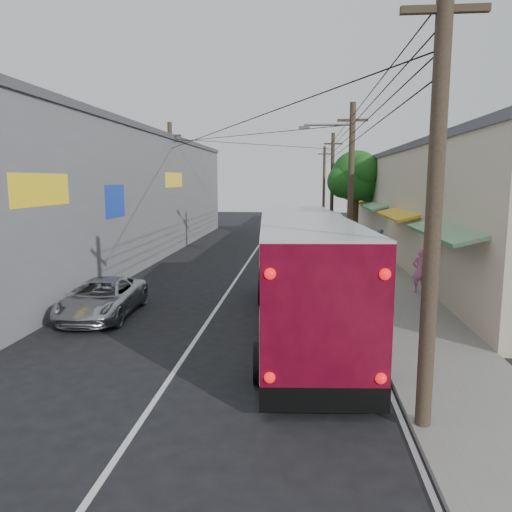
{
  "coord_description": "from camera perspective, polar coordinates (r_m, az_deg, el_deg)",
  "views": [
    {
      "loc": [
        2.98,
        -10.72,
        4.5
      ],
      "look_at": [
        1.28,
        7.51,
        1.7
      ],
      "focal_mm": 35.0,
      "sensor_mm": 36.0,
      "label": 1
    }
  ],
  "objects": [
    {
      "name": "parked_car_far",
      "position": [
        37.94,
        7.76,
        2.83
      ],
      "size": [
        1.96,
        4.29,
        1.36
      ],
      "primitive_type": "imported",
      "rotation": [
        0.0,
        0.0,
        -0.13
      ],
      "color": "#222227",
      "rests_on": "ground"
    },
    {
      "name": "street_tree",
      "position": [
        36.94,
        11.51,
        8.78
      ],
      "size": [
        4.4,
        4.0,
        6.6
      ],
      "color": "#3F2B19",
      "rests_on": "ground"
    },
    {
      "name": "jeepney",
      "position": [
        17.38,
        -17.15,
        -4.62
      ],
      "size": [
        2.2,
        4.5,
        1.23
      ],
      "primitive_type": "imported",
      "rotation": [
        0.0,
        0.0,
        0.04
      ],
      "color": "#B3B4BA",
      "rests_on": "ground"
    },
    {
      "name": "parked_suv",
      "position": [
        24.02,
        7.22,
        -0.31
      ],
      "size": [
        2.25,
        5.37,
        1.55
      ],
      "primitive_type": "imported",
      "rotation": [
        0.0,
        0.0,
        -0.02
      ],
      "color": "#9A99A1",
      "rests_on": "ground"
    },
    {
      "name": "parked_car_mid",
      "position": [
        33.72,
        7.57,
        2.15
      ],
      "size": [
        2.07,
        4.29,
        1.41
      ],
      "primitive_type": "imported",
      "rotation": [
        0.0,
        0.0,
        0.1
      ],
      "color": "#2B2A30",
      "rests_on": "ground"
    },
    {
      "name": "building_left",
      "position": [
        30.93,
        -16.57,
        6.76
      ],
      "size": [
        7.2,
        36.0,
        7.25
      ],
      "color": "gray",
      "rests_on": "ground"
    },
    {
      "name": "pedestrian_near",
      "position": [
        20.6,
        18.21,
        -1.57
      ],
      "size": [
        0.69,
        0.5,
        1.73
      ],
      "primitive_type": "imported",
      "rotation": [
        0.0,
        0.0,
        3.29
      ],
      "color": "pink",
      "rests_on": "sidewalk"
    },
    {
      "name": "coach_bus",
      "position": [
        15.09,
        5.3,
        -1.76
      ],
      "size": [
        3.43,
        12.02,
        3.42
      ],
      "rotation": [
        0.0,
        0.0,
        0.07
      ],
      "color": "silver",
      "rests_on": "ground"
    },
    {
      "name": "pedestrian_far",
      "position": [
        28.69,
        13.92,
        1.35
      ],
      "size": [
        1.04,
        0.98,
        1.69
      ],
      "primitive_type": "imported",
      "rotation": [
        0.0,
        0.0,
        2.56
      ],
      "color": "#9AB7E0",
      "rests_on": "sidewalk"
    },
    {
      "name": "building_right",
      "position": [
        33.71,
        19.17,
        5.91
      ],
      "size": [
        7.09,
        40.0,
        6.25
      ],
      "color": "#C0B998",
      "rests_on": "ground"
    },
    {
      "name": "ground",
      "position": [
        12.0,
        -9.72,
        -13.46
      ],
      "size": [
        120.0,
        120.0,
        0.0
      ],
      "primitive_type": "plane",
      "color": "black",
      "rests_on": "ground"
    },
    {
      "name": "sidewalk",
      "position": [
        31.24,
        11.74,
        0.33
      ],
      "size": [
        3.0,
        80.0,
        0.12
      ],
      "primitive_type": "cube",
      "color": "slate",
      "rests_on": "ground"
    },
    {
      "name": "utility_poles",
      "position": [
        31.05,
        5.65,
        7.96
      ],
      "size": [
        11.8,
        45.28,
        8.0
      ],
      "color": "#473828",
      "rests_on": "ground"
    }
  ]
}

